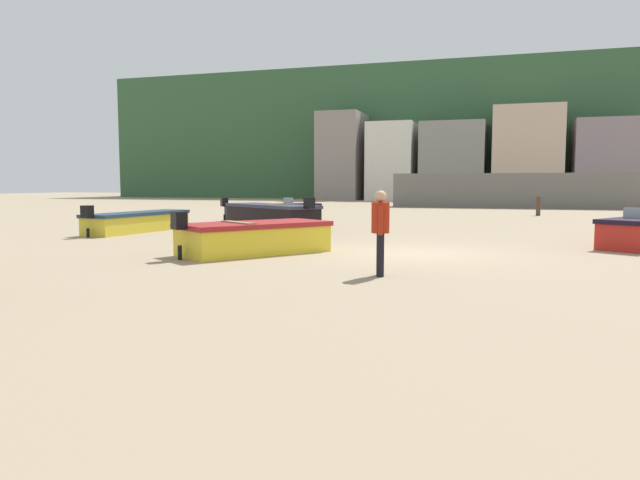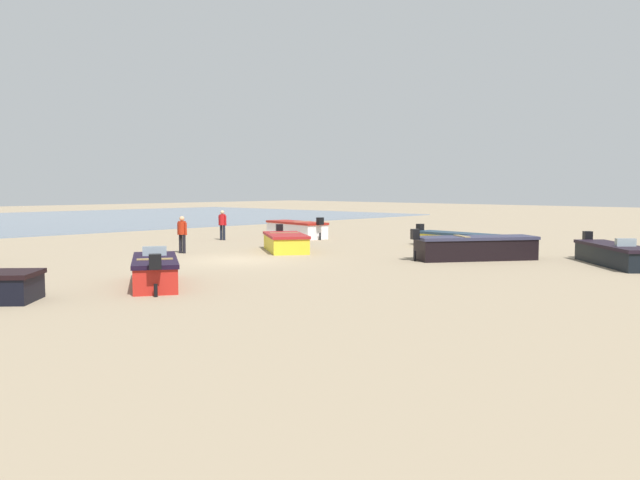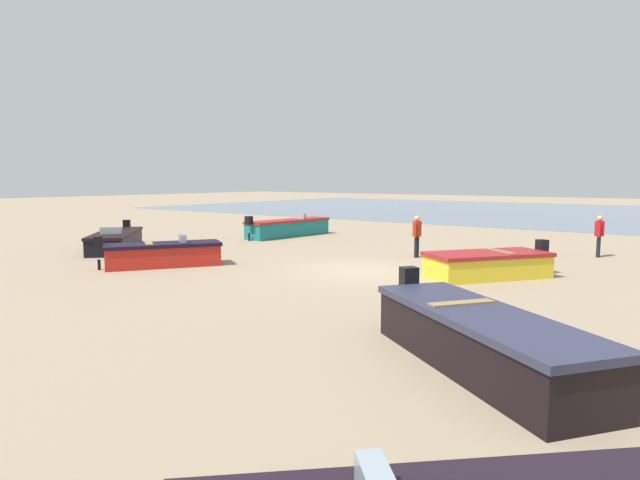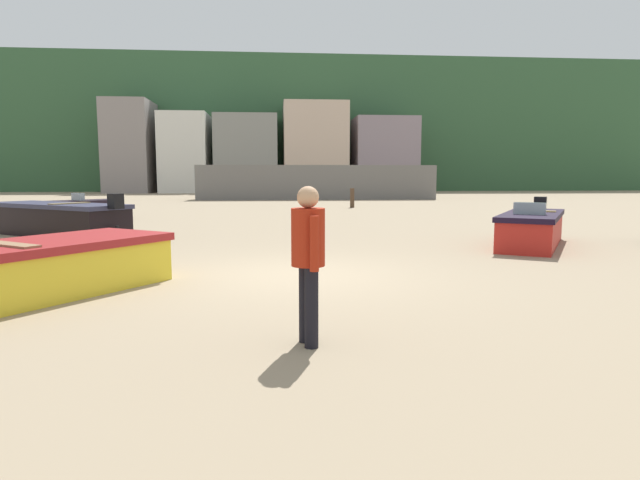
% 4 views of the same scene
% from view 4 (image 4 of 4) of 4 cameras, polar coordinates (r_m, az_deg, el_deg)
% --- Properties ---
extents(ground_plane, '(160.00, 160.00, 0.00)m').
position_cam_4_polar(ground_plane, '(9.35, -2.60, -3.74)').
color(ground_plane, gray).
extents(headland_hill, '(90.00, 32.00, 14.79)m').
position_cam_4_polar(headland_hill, '(75.40, -4.69, 11.17)').
color(headland_hill, '#335937').
rests_on(headland_hill, ground).
extents(harbor_pier, '(17.21, 2.40, 2.47)m').
position_cam_4_polar(harbor_pier, '(39.31, -0.37, 6.17)').
color(harbor_pier, slate).
rests_on(harbor_pier, ground).
extents(townhouse_far_left, '(4.41, 6.29, 9.16)m').
position_cam_4_polar(townhouse_far_left, '(58.22, -19.50, 9.31)').
color(townhouse_far_left, gray).
rests_on(townhouse_far_left, ground).
extents(townhouse_left, '(4.69, 6.24, 7.94)m').
position_cam_4_polar(townhouse_left, '(57.06, -14.09, 8.93)').
color(townhouse_left, silver).
rests_on(townhouse_left, ground).
extents(townhouse_centre, '(6.28, 5.98, 7.81)m').
position_cam_4_polar(townhouse_centre, '(56.29, -7.82, 9.04)').
color(townhouse_centre, gray).
rests_on(townhouse_centre, ground).
extents(townhouse_right, '(6.48, 5.76, 9.11)m').
position_cam_4_polar(townhouse_right, '(56.30, -0.55, 9.77)').
color(townhouse_right, '#CBAF99').
rests_on(townhouse_right, ground).
extents(townhouse_far_right, '(6.37, 5.49, 7.68)m').
position_cam_4_polar(townhouse_far_right, '(57.14, 6.85, 8.96)').
color(townhouse_far_right, gray).
rests_on(townhouse_far_right, ground).
extents(boat_black_0, '(4.13, 4.07, 1.10)m').
position_cam_4_polar(boat_black_0, '(22.15, -26.20, 2.77)').
color(boat_black_0, black).
rests_on(boat_black_0, ground).
extents(boat_yellow_3, '(3.48, 4.01, 1.11)m').
position_cam_4_polar(boat_yellow_3, '(8.70, -27.93, -2.65)').
color(boat_yellow_3, yellow).
rests_on(boat_yellow_3, ground).
extents(boat_red_4, '(3.13, 3.97, 1.14)m').
position_cam_4_polar(boat_red_4, '(14.17, 21.64, 1.14)').
color(boat_red_4, red).
rests_on(boat_red_4, ground).
extents(boat_black_6, '(4.76, 3.96, 1.25)m').
position_cam_4_polar(boat_black_6, '(17.10, -26.13, 2.00)').
color(boat_black_6, black).
rests_on(boat_black_6, ground).
extents(mooring_post_near_water, '(0.23, 0.23, 1.04)m').
position_cam_4_polar(mooring_post_near_water, '(29.03, 3.46, 4.50)').
color(mooring_post_near_water, '#4A3525').
rests_on(mooring_post_near_water, ground).
extents(beach_walker_distant, '(0.40, 0.54, 1.62)m').
position_cam_4_polar(beach_walker_distant, '(5.37, -1.27, -1.35)').
color(beach_walker_distant, black).
rests_on(beach_walker_distant, ground).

